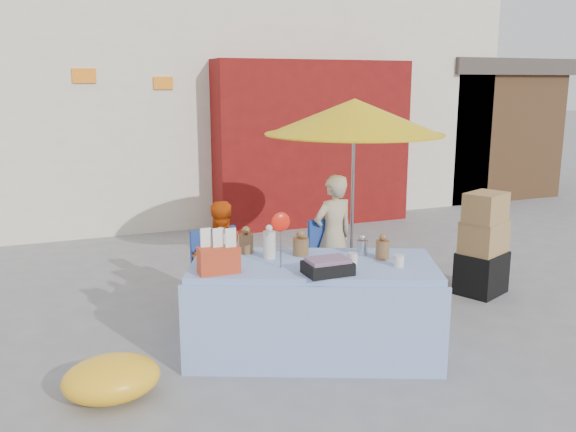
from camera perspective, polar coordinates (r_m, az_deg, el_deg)
name	(u,v)px	position (r m, az deg, el deg)	size (l,w,h in m)	color
ground	(282,342)	(5.51, -0.59, -11.72)	(80.00, 80.00, 0.00)	slate
backdrop	(163,38)	(12.46, -11.59, 16.02)	(14.00, 8.00, 7.80)	silver
market_table	(312,306)	(5.19, 2.26, -8.44)	(2.28, 1.71, 1.25)	#87A5D8
chair_left	(223,292)	(6.02, -6.06, -7.04)	(0.55, 0.55, 0.85)	navy
chair_right	(338,277)	(6.46, 4.71, -5.67)	(0.55, 0.55, 0.85)	navy
vendor_orange	(219,257)	(6.05, -6.46, -3.88)	(0.55, 0.43, 1.13)	#DA4C0B
vendor_beige	(333,236)	(6.46, 4.25, -1.92)	(0.48, 0.32, 1.32)	tan
umbrella	(354,118)	(6.55, 6.22, 9.15)	(1.90, 1.90, 2.09)	gray
box_stack	(483,247)	(6.89, 17.79, -2.82)	(0.63, 0.58, 1.12)	black
tarp_bundle	(112,378)	(4.73, -16.18, -14.39)	(0.70, 0.56, 0.32)	yellow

